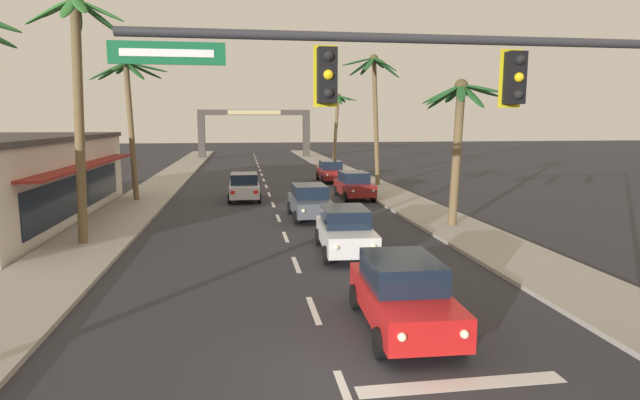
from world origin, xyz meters
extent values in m
plane|color=#2D2D33|center=(0.00, 0.00, 0.00)|extent=(220.00, 220.00, 0.00)
cube|color=#9E998E|center=(7.80, 20.00, 0.07)|extent=(3.20, 110.00, 0.14)
cube|color=#9E998E|center=(-7.80, 20.00, 0.07)|extent=(3.20, 110.00, 0.14)
cube|color=silver|center=(0.00, -0.73, 0.00)|extent=(0.16, 2.00, 0.01)
cube|color=silver|center=(0.00, 3.59, 0.00)|extent=(0.16, 2.00, 0.01)
cube|color=silver|center=(0.00, 7.91, 0.00)|extent=(0.16, 2.00, 0.01)
cube|color=silver|center=(0.00, 12.23, 0.00)|extent=(0.16, 2.00, 0.01)
cube|color=silver|center=(0.00, 16.54, 0.00)|extent=(0.16, 2.00, 0.01)
cube|color=silver|center=(0.00, 20.86, 0.00)|extent=(0.16, 2.00, 0.01)
cube|color=silver|center=(0.00, 25.18, 0.00)|extent=(0.16, 2.00, 0.01)
cube|color=silver|center=(0.00, 29.50, 0.00)|extent=(0.16, 2.00, 0.01)
cube|color=silver|center=(0.00, 33.81, 0.00)|extent=(0.16, 2.00, 0.01)
cube|color=silver|center=(0.00, 38.13, 0.00)|extent=(0.16, 2.00, 0.01)
cube|color=silver|center=(0.00, 42.45, 0.00)|extent=(0.16, 2.00, 0.01)
cube|color=silver|center=(0.00, 46.77, 0.00)|extent=(0.16, 2.00, 0.01)
cube|color=silver|center=(0.00, 51.09, 0.00)|extent=(0.16, 2.00, 0.01)
cube|color=silver|center=(0.00, 55.40, 0.00)|extent=(0.16, 2.00, 0.01)
cube|color=silver|center=(0.00, 59.72, 0.00)|extent=(0.16, 2.00, 0.01)
cube|color=silver|center=(0.00, 64.04, 0.00)|extent=(0.16, 2.00, 0.01)
cube|color=silver|center=(0.00, 68.36, 0.00)|extent=(0.16, 2.00, 0.01)
cube|color=silver|center=(2.20, -0.60, 0.00)|extent=(4.00, 0.44, 0.01)
cylinder|color=#2D2D33|center=(1.41, -0.22, 6.24)|extent=(10.22, 0.16, 0.16)
cube|color=black|center=(3.12, -0.24, 5.60)|extent=(0.32, 0.26, 0.92)
sphere|color=black|center=(3.12, -0.38, 5.90)|extent=(0.17, 0.17, 0.17)
sphere|color=yellow|center=(3.12, -0.38, 5.60)|extent=(0.17, 0.17, 0.17)
sphere|color=black|center=(3.12, -0.38, 5.30)|extent=(0.17, 0.17, 0.17)
cube|color=yellow|center=(3.12, -0.07, 5.60)|extent=(0.42, 0.03, 1.04)
cube|color=black|center=(-0.29, -0.24, 5.60)|extent=(0.32, 0.26, 0.92)
sphere|color=black|center=(-0.29, -0.38, 5.90)|extent=(0.17, 0.17, 0.17)
sphere|color=yellow|center=(-0.29, -0.38, 5.60)|extent=(0.17, 0.17, 0.17)
sphere|color=black|center=(-0.29, -0.38, 5.30)|extent=(0.17, 0.17, 0.17)
cube|color=yellow|center=(-0.29, -0.07, 5.60)|extent=(0.42, 0.03, 1.04)
cube|color=#146038|center=(-2.90, -0.22, 5.92)|extent=(1.85, 0.05, 0.36)
cube|color=white|center=(-2.90, -0.25, 5.92)|extent=(1.48, 0.01, 0.12)
cube|color=red|center=(1.90, 2.09, 0.68)|extent=(1.92, 4.36, 0.72)
cube|color=black|center=(1.91, 2.24, 1.36)|extent=(1.68, 2.26, 0.64)
cylinder|color=black|center=(2.71, 0.64, 0.32)|extent=(0.24, 0.65, 0.64)
cylinder|color=black|center=(0.99, 0.70, 0.32)|extent=(0.24, 0.65, 0.64)
cylinder|color=black|center=(2.82, 3.48, 0.32)|extent=(0.24, 0.65, 0.64)
cylinder|color=black|center=(1.09, 3.54, 0.32)|extent=(0.24, 0.65, 0.64)
sphere|color=#F9EFC6|center=(2.44, -0.10, 0.76)|extent=(0.18, 0.18, 0.18)
sphere|color=#F9EFC6|center=(1.20, -0.06, 0.76)|extent=(0.18, 0.18, 0.18)
cube|color=red|center=(2.64, 4.22, 0.78)|extent=(0.24, 0.07, 0.20)
cube|color=red|center=(1.32, 4.27, 0.78)|extent=(0.24, 0.07, 0.20)
cube|color=silver|center=(1.97, 9.21, 0.68)|extent=(1.97, 4.38, 0.72)
cube|color=black|center=(1.98, 9.36, 1.36)|extent=(1.71, 2.28, 0.64)
cylinder|color=black|center=(2.76, 7.75, 0.32)|extent=(0.25, 0.65, 0.64)
cylinder|color=black|center=(1.04, 7.84, 0.32)|extent=(0.25, 0.65, 0.64)
cylinder|color=black|center=(2.90, 10.59, 0.32)|extent=(0.25, 0.65, 0.64)
cylinder|color=black|center=(1.18, 10.67, 0.32)|extent=(0.25, 0.65, 0.64)
sphere|color=#F9EFC6|center=(2.48, 7.01, 0.76)|extent=(0.18, 0.18, 0.18)
sphere|color=#F9EFC6|center=(1.24, 7.08, 0.76)|extent=(0.18, 0.18, 0.18)
cube|color=red|center=(2.74, 11.34, 0.78)|extent=(0.24, 0.07, 0.20)
cube|color=red|center=(1.42, 11.40, 0.78)|extent=(0.24, 0.07, 0.20)
cube|color=#4C515B|center=(1.58, 16.34, 0.68)|extent=(1.83, 4.33, 0.72)
cube|color=black|center=(1.58, 16.49, 1.36)|extent=(1.64, 2.23, 0.64)
cylinder|color=black|center=(2.47, 14.93, 0.32)|extent=(0.23, 0.64, 0.64)
cylinder|color=black|center=(0.75, 14.90, 0.32)|extent=(0.23, 0.64, 0.64)
cylinder|color=black|center=(2.42, 17.77, 0.32)|extent=(0.23, 0.64, 0.64)
cylinder|color=black|center=(0.70, 17.74, 0.32)|extent=(0.23, 0.64, 0.64)
sphere|color=#F9EFC6|center=(2.24, 14.18, 0.76)|extent=(0.18, 0.18, 0.18)
sphere|color=#F9EFC6|center=(1.00, 14.16, 0.76)|extent=(0.18, 0.18, 0.18)
cube|color=red|center=(2.21, 18.51, 0.78)|extent=(0.24, 0.06, 0.20)
cube|color=red|center=(0.89, 18.48, 0.78)|extent=(0.24, 0.06, 0.20)
cube|color=silver|center=(-1.65, 22.91, 0.68)|extent=(1.78, 4.31, 0.72)
cube|color=black|center=(-1.65, 22.76, 1.36)|extent=(1.61, 2.21, 0.64)
cylinder|color=black|center=(-2.51, 24.33, 0.32)|extent=(0.22, 0.64, 0.64)
cylinder|color=black|center=(-0.78, 24.32, 0.32)|extent=(0.22, 0.64, 0.64)
cylinder|color=black|center=(-2.52, 21.49, 0.32)|extent=(0.22, 0.64, 0.64)
cylinder|color=black|center=(-0.79, 21.49, 0.32)|extent=(0.22, 0.64, 0.64)
sphere|color=#B2B2AD|center=(-2.26, 25.08, 0.76)|extent=(0.18, 0.18, 0.18)
sphere|color=#B2B2AD|center=(-1.02, 25.08, 0.76)|extent=(0.18, 0.18, 0.18)
cube|color=red|center=(-2.32, 20.75, 0.78)|extent=(0.24, 0.06, 0.20)
cube|color=red|center=(-1.00, 20.75, 0.78)|extent=(0.24, 0.06, 0.20)
cube|color=maroon|center=(5.23, 22.54, 0.68)|extent=(1.88, 4.35, 0.72)
cube|color=black|center=(5.23, 22.69, 1.36)|extent=(1.66, 2.24, 0.64)
cylinder|color=black|center=(6.13, 21.15, 0.32)|extent=(0.24, 0.65, 0.64)
cylinder|color=black|center=(4.41, 21.10, 0.32)|extent=(0.24, 0.65, 0.64)
cylinder|color=black|center=(6.06, 23.99, 0.32)|extent=(0.24, 0.65, 0.64)
cylinder|color=black|center=(4.33, 23.94, 0.32)|extent=(0.24, 0.65, 0.64)
sphere|color=#B2B2AD|center=(5.91, 20.39, 0.76)|extent=(0.18, 0.18, 0.18)
sphere|color=#B2B2AD|center=(4.67, 20.36, 0.76)|extent=(0.18, 0.18, 0.18)
cube|color=red|center=(5.83, 24.72, 0.78)|extent=(0.24, 0.07, 0.20)
cube|color=red|center=(4.51, 24.69, 0.78)|extent=(0.24, 0.07, 0.20)
cube|color=maroon|center=(5.32, 31.74, 0.68)|extent=(1.78, 4.31, 0.72)
cube|color=black|center=(5.32, 31.89, 1.36)|extent=(1.61, 2.21, 0.64)
cylinder|color=black|center=(6.17, 30.32, 0.32)|extent=(0.22, 0.64, 0.64)
cylinder|color=black|center=(4.45, 30.33, 0.32)|extent=(0.22, 0.64, 0.64)
cylinder|color=black|center=(6.19, 33.16, 0.32)|extent=(0.22, 0.64, 0.64)
cylinder|color=black|center=(4.46, 33.17, 0.32)|extent=(0.22, 0.64, 0.64)
sphere|color=#B2B2AD|center=(5.92, 29.57, 0.76)|extent=(0.18, 0.18, 0.18)
sphere|color=#B2B2AD|center=(4.68, 29.58, 0.76)|extent=(0.18, 0.18, 0.18)
cube|color=red|center=(5.99, 33.90, 0.78)|extent=(0.24, 0.06, 0.20)
cube|color=red|center=(4.67, 33.91, 0.78)|extent=(0.24, 0.06, 0.20)
cylinder|color=brown|center=(-7.81, 11.78, 4.59)|extent=(0.66, 0.36, 9.18)
ellipsoid|color=#2D702D|center=(-6.78, 11.59, 8.86)|extent=(1.90, 0.78, 0.95)
ellipsoid|color=#2D702D|center=(-7.05, 12.38, 8.78)|extent=(1.54, 1.54, 1.11)
ellipsoid|color=#2D702D|center=(-7.87, 12.59, 8.76)|extent=(0.83, 1.80, 1.15)
ellipsoid|color=#2D702D|center=(-8.49, 12.23, 8.98)|extent=(1.89, 1.27, 0.72)
ellipsoid|color=#2D702D|center=(-8.45, 11.50, 8.75)|extent=(1.78, 0.95, 1.17)
ellipsoid|color=#2D702D|center=(-7.64, 10.92, 8.77)|extent=(0.44, 1.78, 1.12)
ellipsoid|color=#2D702D|center=(-7.28, 10.96, 8.87)|extent=(1.14, 1.86, 0.93)
sphere|color=#4C4223|center=(-7.66, 11.78, 9.22)|extent=(0.60, 0.60, 0.60)
cylinder|color=brown|center=(-8.21, 23.11, 4.07)|extent=(0.51, 0.32, 8.14)
ellipsoid|color=#1E5123|center=(-7.14, 23.21, 7.98)|extent=(2.40, 0.60, 0.64)
ellipsoid|color=#1E5123|center=(-7.41, 23.79, 7.83)|extent=(2.08, 1.71, 0.94)
ellipsoid|color=#1E5123|center=(-8.80, 24.17, 7.98)|extent=(1.37, 2.32, 0.63)
ellipsoid|color=#1E5123|center=(-9.25, 23.68, 7.76)|extent=(2.14, 1.51, 1.07)
ellipsoid|color=#1E5123|center=(-9.22, 22.56, 7.67)|extent=(2.08, 1.48, 1.24)
ellipsoid|color=#1E5123|center=(-8.43, 21.97, 7.89)|extent=(0.64, 2.37, 0.81)
ellipsoid|color=#1E5123|center=(-7.67, 22.25, 7.68)|extent=(1.63, 2.00, 1.23)
sphere|color=#4C4223|center=(-8.31, 23.11, 8.18)|extent=(0.60, 0.60, 0.60)
cylinder|color=brown|center=(7.82, 13.00, 3.17)|extent=(0.57, 0.39, 6.35)
ellipsoid|color=#1E5123|center=(8.84, 13.02, 6.18)|extent=(1.89, 0.43, 0.64)
ellipsoid|color=#1E5123|center=(8.54, 13.67, 6.16)|extent=(1.57, 1.64, 0.69)
ellipsoid|color=#1E5123|center=(7.94, 13.89, 6.08)|extent=(0.44, 1.84, 0.85)
ellipsoid|color=#1E5123|center=(7.35, 13.58, 5.92)|extent=(1.46, 1.49, 1.16)
ellipsoid|color=#1E5123|center=(7.06, 13.10, 6.02)|extent=(1.82, 0.60, 0.95)
ellipsoid|color=#1E5123|center=(7.08, 12.90, 5.99)|extent=(1.79, 0.61, 1.02)
ellipsoid|color=#1E5123|center=(7.57, 12.20, 6.04)|extent=(1.08, 1.81, 0.93)
ellipsoid|color=#1E5123|center=(8.09, 12.22, 5.91)|extent=(0.75, 1.73, 1.17)
ellipsoid|color=#1E5123|center=(8.53, 12.29, 6.24)|extent=(1.55, 1.70, 0.53)
sphere|color=#4C4223|center=(7.92, 13.00, 6.39)|extent=(0.60, 0.60, 0.60)
cylinder|color=brown|center=(8.06, 28.19, 4.64)|extent=(0.78, 0.33, 9.28)
ellipsoid|color=#1E5123|center=(8.84, 28.33, 8.69)|extent=(2.14, 0.68, 1.49)
ellipsoid|color=#1E5123|center=(8.48, 29.20, 9.12)|extent=(1.64, 2.26, 0.65)
ellipsoid|color=#1E5123|center=(7.60, 29.27, 8.85)|extent=(0.87, 2.31, 1.17)
ellipsoid|color=#1E5123|center=(7.09, 28.97, 8.79)|extent=(1.82, 1.89, 1.29)
ellipsoid|color=#1E5123|center=(6.65, 28.18, 9.07)|extent=(2.42, 0.43, 0.73)
ellipsoid|color=#1E5123|center=(7.27, 27.25, 8.83)|extent=(1.50, 2.15, 1.21)
ellipsoid|color=#1E5123|center=(7.89, 27.00, 9.07)|extent=(0.51, 2.42, 0.74)
ellipsoid|color=#1E5123|center=(8.41, 27.26, 8.82)|extent=(1.52, 2.12, 1.23)
sphere|color=#4C4223|center=(7.84, 28.19, 9.32)|extent=(0.60, 0.60, 0.60)
cylinder|color=brown|center=(7.83, 43.38, 3.66)|extent=(0.76, 0.33, 7.32)
ellipsoid|color=#1E5123|center=(8.99, 43.20, 7.15)|extent=(2.01, 0.76, 0.66)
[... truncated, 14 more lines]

